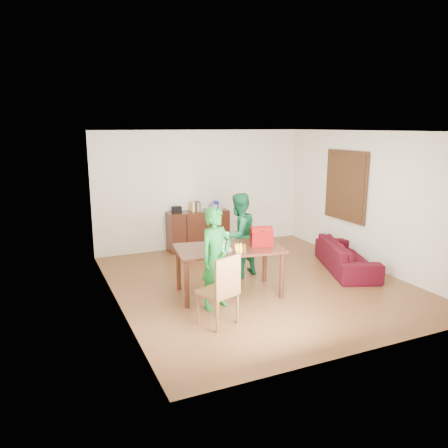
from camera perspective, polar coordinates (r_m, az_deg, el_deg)
name	(u,v)px	position (r m, az deg, el deg)	size (l,w,h in m)	color
room	(256,211)	(7.80, 4.17, 1.73)	(5.20, 5.70, 2.90)	#422810
table	(229,253)	(7.28, 0.64, -3.87)	(1.87, 1.24, 0.82)	black
chair	(219,304)	(6.32, -0.71, -10.42)	(0.61, 0.59, 1.05)	brown
person_near	(216,258)	(6.73, -1.07, -4.50)	(0.58, 0.38, 1.59)	#145A1C
person_far	(239,235)	(8.13, 1.93, -1.49)	(0.77, 0.60, 1.59)	#12512A
laptop	(220,247)	(7.11, -0.47, -3.01)	(0.39, 0.31, 0.25)	white
bananas	(239,252)	(6.89, 1.93, -3.65)	(0.18, 0.11, 0.07)	yellow
bottle	(244,248)	(6.93, 2.67, -3.13)	(0.05, 0.05, 0.16)	#512E12
red_bag	(262,238)	(7.35, 4.92, -1.85)	(0.36, 0.21, 0.26)	#6F0707
sofa	(347,256)	(8.95, 15.71, -4.04)	(1.94, 0.76, 0.57)	#360709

